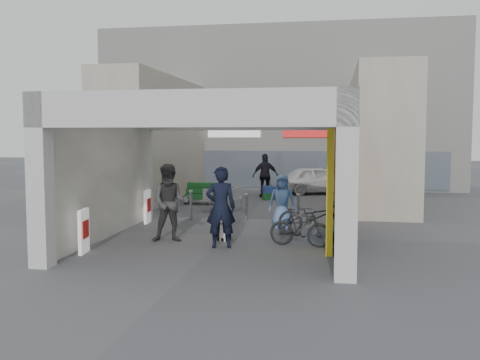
% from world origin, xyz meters
% --- Properties ---
extents(ground, '(90.00, 90.00, 0.00)m').
position_xyz_m(ground, '(0.00, 0.00, 0.00)').
color(ground, '#4E4E53').
rests_on(ground, ground).
extents(arcade_canopy, '(6.40, 6.45, 6.40)m').
position_xyz_m(arcade_canopy, '(0.54, -0.82, 2.30)').
color(arcade_canopy, beige).
rests_on(arcade_canopy, ground).
extents(far_building, '(18.00, 4.08, 8.00)m').
position_xyz_m(far_building, '(-0.00, 13.99, 3.99)').
color(far_building, silver).
rests_on(far_building, ground).
extents(plaza_bldg_left, '(2.00, 9.00, 5.00)m').
position_xyz_m(plaza_bldg_left, '(-4.50, 7.50, 2.50)').
color(plaza_bldg_left, '#B3AC95').
rests_on(plaza_bldg_left, ground).
extents(plaza_bldg_right, '(2.00, 9.00, 5.00)m').
position_xyz_m(plaza_bldg_right, '(4.50, 7.50, 2.50)').
color(plaza_bldg_right, '#B3AC95').
rests_on(plaza_bldg_right, ground).
extents(bollard_left, '(0.09, 0.09, 0.92)m').
position_xyz_m(bollard_left, '(-1.61, 2.35, 0.46)').
color(bollard_left, gray).
rests_on(bollard_left, ground).
extents(bollard_center, '(0.09, 0.09, 0.83)m').
position_xyz_m(bollard_center, '(0.13, 2.44, 0.42)').
color(bollard_center, gray).
rests_on(bollard_center, ground).
extents(bollard_right, '(0.09, 0.09, 0.86)m').
position_xyz_m(bollard_right, '(1.74, 2.37, 0.43)').
color(bollard_right, gray).
rests_on(bollard_right, ground).
extents(advert_board_near, '(0.16, 0.56, 1.00)m').
position_xyz_m(advert_board_near, '(-2.75, -2.68, 0.51)').
color(advert_board_near, white).
rests_on(advert_board_near, ground).
extents(advert_board_far, '(0.14, 0.55, 1.00)m').
position_xyz_m(advert_board_far, '(-2.75, 1.54, 0.51)').
color(advert_board_far, white).
rests_on(advert_board_far, ground).
extents(cafe_set, '(1.32, 1.06, 0.80)m').
position_xyz_m(cafe_set, '(-1.11, 4.60, 0.28)').
color(cafe_set, '#9B9A9F').
rests_on(cafe_set, ground).
extents(produce_stand, '(1.24, 0.67, 0.82)m').
position_xyz_m(produce_stand, '(-2.29, 6.21, 0.32)').
color(produce_stand, black).
rests_on(produce_stand, ground).
extents(crate_stack, '(0.55, 0.50, 0.56)m').
position_xyz_m(crate_stack, '(0.18, 7.99, 0.28)').
color(crate_stack, '#17511B').
rests_on(crate_stack, ground).
extents(border_collie, '(0.24, 0.48, 0.66)m').
position_xyz_m(border_collie, '(0.06, -0.75, 0.26)').
color(border_collie, black).
rests_on(border_collie, ground).
extents(man_with_dog, '(0.79, 0.61, 1.92)m').
position_xyz_m(man_with_dog, '(0.17, -1.57, 0.96)').
color(man_with_dog, black).
rests_on(man_with_dog, ground).
extents(man_back_turned, '(1.08, 0.93, 1.94)m').
position_xyz_m(man_back_turned, '(-1.23, -1.05, 0.97)').
color(man_back_turned, '#383739').
rests_on(man_back_turned, ground).
extents(man_elderly, '(0.80, 0.56, 1.55)m').
position_xyz_m(man_elderly, '(1.34, 1.35, 0.77)').
color(man_elderly, '#6283BF').
rests_on(man_elderly, ground).
extents(man_crates, '(1.19, 0.81, 1.87)m').
position_xyz_m(man_crates, '(-0.07, 8.86, 0.93)').
color(man_crates, black).
rests_on(man_crates, ground).
extents(bicycle_front, '(2.06, 1.09, 1.03)m').
position_xyz_m(bicycle_front, '(2.30, 0.20, 0.51)').
color(bicycle_front, black).
rests_on(bicycle_front, ground).
extents(bicycle_rear, '(1.57, 0.71, 0.91)m').
position_xyz_m(bicycle_rear, '(2.01, -1.08, 0.45)').
color(bicycle_rear, black).
rests_on(bicycle_rear, ground).
extents(white_van, '(4.01, 2.58, 1.27)m').
position_xyz_m(white_van, '(2.11, 10.66, 0.64)').
color(white_van, silver).
rests_on(white_van, ground).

